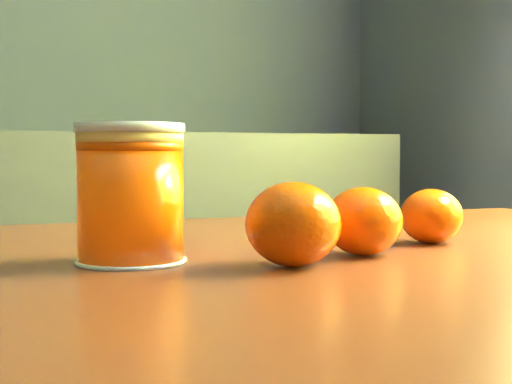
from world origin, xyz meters
name	(u,v)px	position (x,y,z in m)	size (l,w,h in m)	color
table	(316,364)	(0.88, 0.05, 0.66)	(1.06, 0.78, 0.76)	brown
juice_glass	(131,194)	(0.72, 0.04, 0.82)	(0.09, 0.09, 0.11)	#DB4504
orange_front	(363,221)	(0.92, 0.03, 0.79)	(0.07, 0.07, 0.06)	#DC4D04
orange_back	(431,216)	(1.01, 0.08, 0.79)	(0.06, 0.06, 0.05)	#DC4D04
orange_extra	(293,224)	(0.84, -0.01, 0.79)	(0.07, 0.07, 0.06)	#DC4D04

